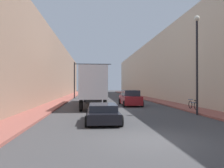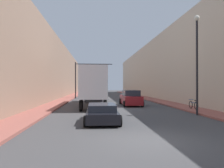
% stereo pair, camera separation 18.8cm
% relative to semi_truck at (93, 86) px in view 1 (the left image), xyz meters
% --- Properties ---
extents(ground_plane, '(200.00, 200.00, 0.00)m').
position_rel_semi_truck_xyz_m(ground_plane, '(2.39, -16.61, -2.29)').
color(ground_plane, '#424244').
extents(sidewalk_right, '(2.28, 80.00, 0.15)m').
position_rel_semi_truck_xyz_m(sidewalk_right, '(9.35, 13.39, -2.21)').
color(sidewalk_right, '#9E564C').
rests_on(sidewalk_right, ground).
extents(sidewalk_left, '(2.28, 80.00, 0.15)m').
position_rel_semi_truck_xyz_m(sidewalk_left, '(-4.56, 13.39, -2.21)').
color(sidewalk_left, '#9E564C').
rests_on(sidewalk_left, ground).
extents(building_right, '(6.00, 80.00, 10.61)m').
position_rel_semi_truck_xyz_m(building_right, '(13.48, 13.39, 3.02)').
color(building_right, beige).
rests_on(building_right, ground).
extents(building_left, '(6.00, 80.00, 10.14)m').
position_rel_semi_truck_xyz_m(building_left, '(-8.70, 13.39, 2.78)').
color(building_left, '#997A66').
rests_on(building_left, ground).
extents(semi_truck, '(2.49, 14.65, 4.06)m').
position_rel_semi_truck_xyz_m(semi_truck, '(0.00, 0.00, 0.00)').
color(semi_truck, silver).
rests_on(semi_truck, ground).
extents(sedan_car, '(2.12, 4.59, 1.14)m').
position_rel_semi_truck_xyz_m(sedan_car, '(0.58, -11.80, -1.72)').
color(sedan_car, black).
rests_on(sedan_car, ground).
extents(suv_car, '(2.18, 5.00, 1.78)m').
position_rel_semi_truck_xyz_m(suv_car, '(4.27, -0.69, -1.45)').
color(suv_car, maroon).
rests_on(suv_car, ground).
extents(traffic_signal_gantry, '(6.72, 0.35, 6.48)m').
position_rel_semi_truck_xyz_m(traffic_signal_gantry, '(-1.69, 13.97, 2.21)').
color(traffic_signal_gantry, black).
rests_on(traffic_signal_gantry, ground).
extents(street_lamp, '(0.44, 0.44, 7.76)m').
position_rel_semi_truck_xyz_m(street_lamp, '(8.06, -9.20, 2.60)').
color(street_lamp, black).
rests_on(street_lamp, ground).
extents(parked_bicycle, '(0.44, 1.82, 0.86)m').
position_rel_semi_truck_xyz_m(parked_bicycle, '(9.08, -6.38, -1.76)').
color(parked_bicycle, black).
rests_on(parked_bicycle, sidewalk_right).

